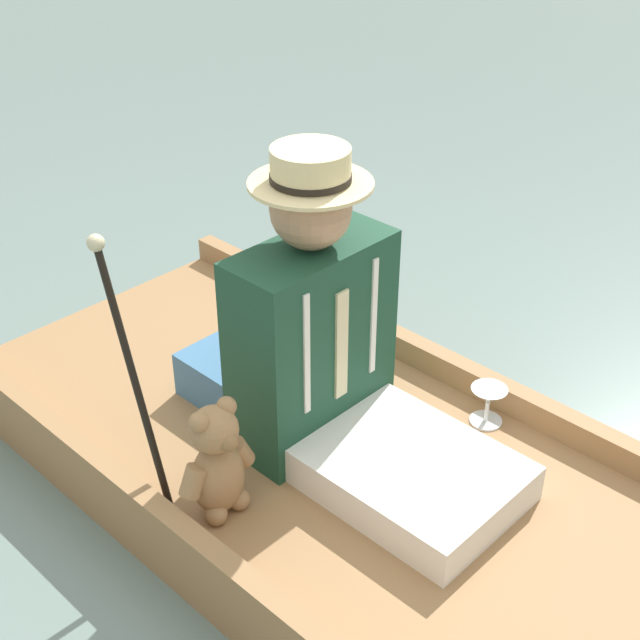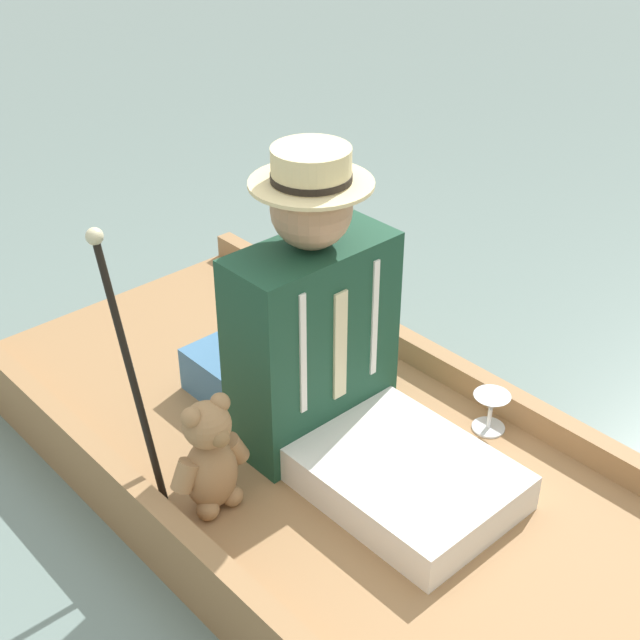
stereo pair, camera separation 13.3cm
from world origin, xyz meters
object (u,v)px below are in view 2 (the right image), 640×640
teddy_bear (210,458)px  wine_glass (491,405)px  seated_person (335,356)px  walking_cane (124,346)px

teddy_bear → wine_glass: 0.85m
seated_person → wine_glass: seated_person is taller
seated_person → walking_cane: (0.49, -0.25, 0.13)m
wine_glass → walking_cane: size_ratio=0.16×
seated_person → wine_glass: (-0.39, 0.26, -0.22)m
wine_glass → teddy_bear: bearing=-19.9°
seated_person → teddy_bear: seated_person is taller
walking_cane → seated_person: bearing=153.4°
seated_person → teddy_bear: size_ratio=2.55×
seated_person → wine_glass: 0.52m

